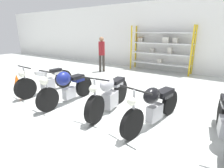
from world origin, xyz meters
TOP-DOWN VIEW (x-y plane):
  - ground_plane at (0.00, 0.00)m, footprint 30.00×30.00m
  - back_wall at (0.00, 6.09)m, footprint 30.00×0.08m
  - shelving_rack at (-0.63, 5.74)m, footprint 3.23×0.63m
  - motorcycle_white at (-2.61, 0.15)m, footprint 0.73×2.16m
  - motorcycle_blue at (-1.28, -0.08)m, footprint 0.59×2.06m
  - motorcycle_silver at (0.04, 0.22)m, footprint 0.71×2.12m
  - motorcycle_black at (1.30, 0.17)m, footprint 0.75×2.15m
  - person_browsing at (-3.06, 3.90)m, footprint 0.44×0.44m
  - traffic_cone at (-3.90, -0.18)m, footprint 0.32×0.32m

SIDE VIEW (x-z plane):
  - ground_plane at x=0.00m, z-range 0.00..0.00m
  - traffic_cone at x=-3.90m, z-range 0.00..0.55m
  - motorcycle_white at x=-2.61m, z-range -0.07..0.97m
  - motorcycle_silver at x=0.04m, z-range -0.07..1.01m
  - motorcycle_black at x=1.30m, z-range -0.03..1.01m
  - motorcycle_blue at x=-1.28m, z-range -0.02..1.08m
  - person_browsing at x=-3.06m, z-range 0.17..1.97m
  - shelving_rack at x=-0.63m, z-range 0.05..2.41m
  - back_wall at x=0.00m, z-range 0.00..3.60m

